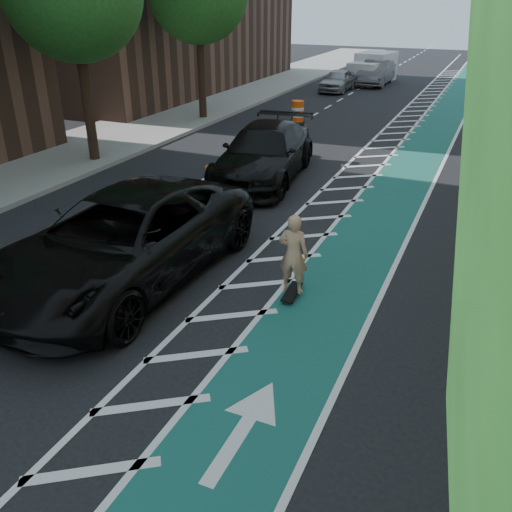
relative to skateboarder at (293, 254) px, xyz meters
The scene contains 15 objects.
ground 2.77m from the skateboarder, 152.22° to the right, with size 120.00×120.00×0.00m, color black.
bike_lane 8.87m from the skateboarder, 85.45° to the left, with size 2.00×90.00×0.01m, color #1A5B53.
buffer_strip 8.88m from the skateboarder, 95.20° to the left, with size 1.40×90.00×0.01m, color silver.
sidewalk_left 14.74m from the skateboarder, 143.32° to the left, with size 5.00×90.00×0.15m, color gray.
curb_left 12.86m from the skateboarder, 136.77° to the left, with size 0.12×90.00×0.16m, color gray.
skateboard 0.87m from the skateboarder, 26.57° to the left, with size 0.31×0.89×0.12m.
skateboarder is the anchor object (origin of this frame).
suv_near 3.63m from the skateboarder, 167.76° to the right, with size 3.19×6.92×1.92m, color black.
suv_far 7.98m from the skateboarder, 117.38° to the left, with size 2.47×6.09×1.77m, color black.
car_silver 26.72m from the skateboarder, 104.28° to the left, with size 1.60×3.97×1.35m, color #96969B.
car_grey 29.96m from the skateboarder, 99.49° to the left, with size 1.70×4.87×1.61m, color #5D5D63.
box_truck 31.14m from the skateboarder, 100.09° to the left, with size 2.64×4.92×1.96m.
barrel_a 6.77m from the skateboarder, 131.80° to the left, with size 0.65×0.65×0.89m.
barrel_b 11.06m from the skateboarder, 111.79° to the left, with size 0.75×0.75×1.03m.
barrel_c 16.96m from the skateboarder, 109.68° to the left, with size 0.76×0.76×1.03m.
Camera 1 is at (5.59, -8.05, 5.69)m, focal length 38.00 mm.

